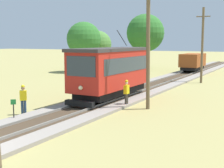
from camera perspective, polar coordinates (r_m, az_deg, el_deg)
red_tram at (r=23.17m, az=-0.02°, el=2.40°), size 2.60×8.54×4.79m
freight_car at (r=44.73m, az=14.10°, el=3.86°), size 2.40×5.20×2.31m
utility_pole_near_tram at (r=20.18m, az=6.43°, el=7.05°), size 1.40×0.45×8.04m
utility_pole_mid at (r=34.31m, az=15.72°, el=6.73°), size 1.40×0.29×7.69m
trackside_signal_marker at (r=18.23m, az=-17.06°, el=-4.21°), size 0.21×0.21×1.18m
track_worker at (r=19.51m, az=-15.45°, el=-2.44°), size 0.45×0.42×1.78m
second_worker at (r=21.14m, az=2.58°, el=-1.41°), size 0.26×0.39×1.78m
tree_left_near at (r=48.44m, az=-2.52°, el=7.03°), size 4.05×4.05×5.86m
tree_right_near at (r=45.12m, az=-5.03°, el=7.94°), size 4.75×4.75×6.98m
tree_left_far at (r=50.91m, az=5.94°, el=9.00°), size 5.86×5.86×8.51m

